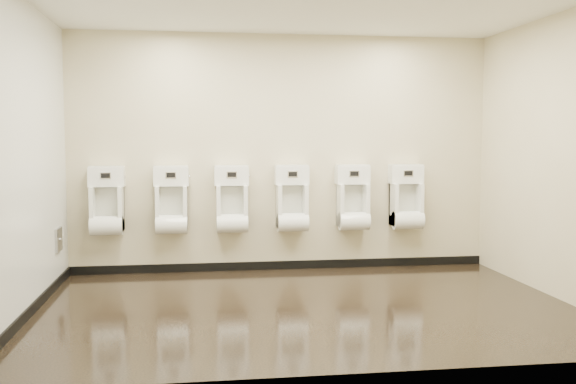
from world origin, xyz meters
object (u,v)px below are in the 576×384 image
(urinal_1, at_px, (172,205))
(urinal_2, at_px, (232,204))
(access_panel, at_px, (59,240))
(urinal_3, at_px, (292,203))
(urinal_5, at_px, (406,202))
(urinal_0, at_px, (107,206))
(urinal_4, at_px, (353,202))

(urinal_1, height_order, urinal_2, same)
(access_panel, bearing_deg, urinal_3, 9.13)
(urinal_3, distance_m, urinal_5, 1.40)
(urinal_2, xyz_separation_m, urinal_3, (0.71, 0.00, 0.00))
(urinal_0, height_order, urinal_1, same)
(urinal_4, bearing_deg, urinal_5, 0.00)
(urinal_3, relative_size, urinal_5, 1.00)
(access_panel, relative_size, urinal_1, 0.33)
(urinal_0, distance_m, urinal_5, 3.53)
(access_panel, bearing_deg, urinal_4, 7.13)
(access_panel, height_order, urinal_0, urinal_0)
(urinal_3, distance_m, urinal_4, 0.74)
(urinal_1, height_order, urinal_4, same)
(urinal_3, height_order, urinal_5, same)
(urinal_0, bearing_deg, urinal_2, 0.00)
(urinal_3, relative_size, urinal_4, 1.00)
(urinal_4, bearing_deg, urinal_0, 180.00)
(urinal_1, bearing_deg, urinal_0, 180.00)
(urinal_0, height_order, urinal_5, same)
(urinal_0, distance_m, urinal_2, 1.41)
(urinal_4, xyz_separation_m, urinal_5, (0.66, 0.00, 0.00))
(urinal_2, distance_m, urinal_4, 1.45)
(urinal_1, distance_m, urinal_5, 2.80)
(urinal_0, relative_size, urinal_1, 1.00)
(urinal_2, height_order, urinal_3, same)
(urinal_4, bearing_deg, urinal_3, 180.00)
(urinal_1, height_order, urinal_5, same)
(access_panel, xyz_separation_m, urinal_2, (1.87, 0.41, 0.31))
(access_panel, distance_m, urinal_3, 2.63)
(urinal_2, bearing_deg, urinal_4, 0.00)
(urinal_5, bearing_deg, urinal_4, 180.00)
(urinal_0, relative_size, urinal_5, 1.00)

